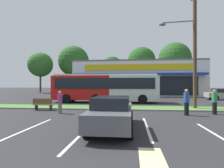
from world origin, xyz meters
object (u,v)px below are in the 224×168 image
Objects in this scene: pedestrian_mid at (215,102)px; utility_pole at (193,44)px; car_1 at (112,112)px; pedestrian_by_pole at (60,102)px; city_bus at (105,87)px; bus_stop_bench at (43,104)px; pedestrian_near_bench at (186,102)px; car_2 at (224,94)px.

utility_pole is at bearing -35.09° from pedestrian_mid.
pedestrian_mid reaches higher than car_1.
pedestrian_by_pole is (-10.13, -3.27, -4.65)m from utility_pole.
car_1 is at bearing 78.24° from pedestrian_mid.
bus_stop_bench is at bearing -121.07° from city_bus.
pedestrian_near_bench is at bearing -147.57° from pedestrian_by_pole.
car_2 is (15.51, 5.33, -1.00)m from city_bus.
utility_pole is 5.73m from pedestrian_near_bench.
pedestrian_mid is (2.04, 0.62, -0.02)m from pedestrian_near_bench.
pedestrian_mid reaches higher than car_2.
pedestrian_mid is (10.74, 0.77, 0.05)m from pedestrian_by_pole.
utility_pole is at bearing -130.62° from pedestrian_by_pole.
pedestrian_near_bench is (6.67, -8.17, -0.89)m from city_bus.
car_2 is at bearing -110.63° from pedestrian_by_pole.
pedestrian_by_pole is (-2.03, -8.31, -0.96)m from city_bus.
car_2 is 22.22m from pedestrian_by_pole.
utility_pole is at bearing 90.95° from pedestrian_near_bench.
utility_pole is 0.85× the size of city_bus.
utility_pole reaches higher than bus_stop_bench.
car_1 is 22.25m from car_2.
pedestrian_by_pole is (1.95, -1.38, 0.30)m from bus_stop_bench.
utility_pole is 5.27m from pedestrian_mid.
car_1 is at bearing -128.74° from utility_pole.
city_bus is 7.06× the size of pedestrian_mid.
pedestrian_mid is (0.60, -2.50, -4.60)m from utility_pole.
car_1 is at bearing -81.40° from city_bus.
pedestrian_mid is (-6.80, -12.87, 0.09)m from car_2.
bus_stop_bench is at bearing -3.75° from pedestrian_by_pole.
pedestrian_near_bench is at bearing -114.65° from utility_pole.
pedestrian_by_pole is at bearing -142.13° from car_2.
pedestrian_mid is at bearing -53.13° from car_1.
pedestrian_mid is (8.71, -7.54, -0.91)m from city_bus.
pedestrian_by_pole is at bearing -153.46° from pedestrian_near_bench.
car_1 is 6.24m from pedestrian_near_bench.
utility_pole is 5.99× the size of pedestrian_mid.
utility_pole is 13.57m from car_2.
city_bus is 11.56m from pedestrian_mid.
city_bus is at bearing -72.24° from pedestrian_by_pole.
pedestrian_near_bench reaches higher than pedestrian_by_pole.
car_2 is (13.36, 17.79, -0.00)m from car_1.
utility_pole is 10.23m from city_bus.
car_1 is at bearing 166.65° from pedestrian_by_pole.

